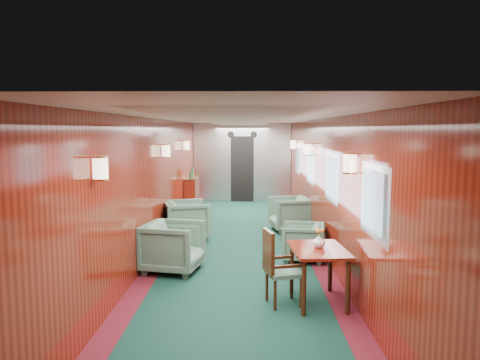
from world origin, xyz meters
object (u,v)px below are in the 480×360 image
Objects in this scene: armchair_left_near at (173,247)px; armchair_right_near at (303,242)px; credenza at (192,194)px; dining_table at (318,257)px; side_chair at (277,265)px; armchair_right_far at (290,214)px; armchair_left_far at (187,220)px.

armchair_left_near is 1.23× the size of armchair_right_near.
credenza is 5.33m from armchair_left_near.
side_chair is at bearing -176.64° from dining_table.
dining_table is 1.23× the size of armchair_right_far.
armchair_left_far reaches higher than armchair_right_near.
armchair_right_far reaches higher than dining_table.
side_chair reaches higher than armchair_left_near.
side_chair is 1.12× the size of armchair_left_near.
armchair_right_far is (0.56, 4.36, -0.15)m from side_chair.
armchair_left_near is at bearing -45.71° from armchair_right_far.
side_chair is (-0.53, -0.07, -0.08)m from dining_table.
credenza reaches higher than armchair_left_far.
armchair_left_near is at bearing -64.65° from armchair_right_near.
credenza reaches higher than armchair_left_near.
credenza is 1.73× the size of armchair_right_near.
armchair_left_near is (0.34, -5.32, -0.09)m from credenza.
side_chair is 0.80× the size of credenza.
armchair_right_far is (0.03, 4.28, -0.23)m from dining_table.
side_chair is at bearing -18.06° from armchair_right_far.
armchair_right_near is at bearing 84.35° from dining_table.
armchair_right_far is (-0.00, 2.34, 0.05)m from armchair_right_near.
dining_table is 1.96m from armchair_right_near.
armchair_right_far reaches higher than armchair_right_near.
credenza is 1.48× the size of armchair_right_far.
credenza reaches higher than armchair_right_near.
credenza is 3.18m from armchair_left_far.
armchair_left_near is (-2.05, 1.31, -0.21)m from dining_table.
armchair_right_near is (2.15, -1.52, -0.08)m from armchair_left_far.
armchair_left_far is (-0.07, 2.15, 0.00)m from armchair_left_near.
armchair_left_far is 2.64m from armchair_right_near.
armchair_left_far is (-1.59, 3.54, -0.13)m from side_chair.
armchair_right_far is (2.08, 2.98, -0.02)m from armchair_left_near.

